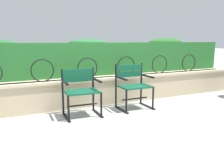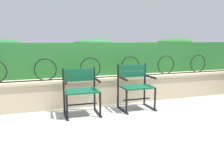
% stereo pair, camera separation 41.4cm
% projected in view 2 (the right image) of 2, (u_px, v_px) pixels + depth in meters
% --- Properties ---
extents(ground_plane, '(60.00, 60.00, 0.00)m').
position_uv_depth(ground_plane, '(113.00, 114.00, 4.21)').
color(ground_plane, '#9E9E99').
extents(stone_wall, '(7.15, 0.41, 0.57)m').
position_uv_depth(stone_wall, '(101.00, 90.00, 4.86)').
color(stone_wall, tan).
rests_on(stone_wall, ground).
extents(iron_arch_fence, '(6.61, 0.02, 0.42)m').
position_uv_depth(iron_arch_fence, '(92.00, 69.00, 4.64)').
color(iron_arch_fence, black).
rests_on(iron_arch_fence, stone_wall).
extents(hedge_row, '(7.01, 0.57, 0.81)m').
position_uv_depth(hedge_row, '(96.00, 57.00, 5.17)').
color(hedge_row, '#236028').
rests_on(hedge_row, stone_wall).
extents(park_chair_left, '(0.63, 0.54, 0.82)m').
position_uv_depth(park_chair_left, '(81.00, 89.00, 4.15)').
color(park_chair_left, '#0F4C33').
rests_on(park_chair_left, ground).
extents(park_chair_right, '(0.63, 0.53, 0.86)m').
position_uv_depth(park_chair_right, '(135.00, 85.00, 4.50)').
color(park_chair_right, '#0F4C33').
rests_on(park_chair_right, ground).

